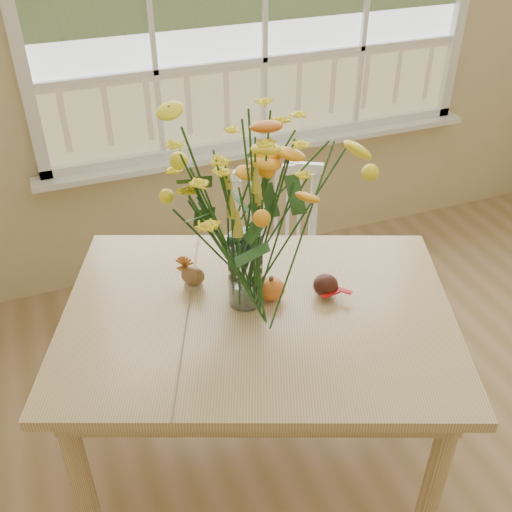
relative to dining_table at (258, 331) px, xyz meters
name	(u,v)px	position (x,y,z in m)	size (l,w,h in m)	color
wall_back	(262,15)	(0.54, 1.35, 0.72)	(4.00, 0.02, 2.70)	#D8C18A
dining_table	(258,331)	(0.00, 0.00, 0.00)	(1.59, 1.37, 0.72)	tan
windsor_chair	(279,253)	(0.33, 0.60, -0.13)	(0.47, 0.45, 0.87)	white
flower_vase	(244,202)	(-0.02, 0.07, 0.49)	(0.56, 0.56, 0.67)	white
pumpkin	(271,290)	(0.07, 0.05, 0.13)	(0.10, 0.10, 0.08)	orange
turkey_figurine	(193,276)	(-0.17, 0.22, 0.14)	(0.11, 0.10, 0.11)	#CCB78C
dark_gourd	(325,286)	(0.25, 0.00, 0.13)	(0.13, 0.11, 0.08)	#38160F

